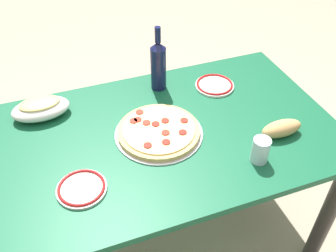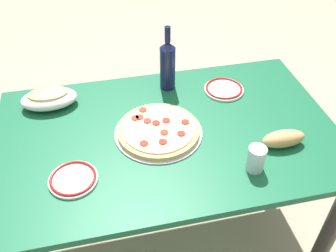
% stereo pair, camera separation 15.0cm
% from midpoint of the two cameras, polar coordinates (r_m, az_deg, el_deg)
% --- Properties ---
extents(ground_plane, '(8.00, 8.00, 0.00)m').
position_cam_midpoint_polar(ground_plane, '(2.08, -2.15, -16.01)').
color(ground_plane, tan).
rests_on(ground_plane, ground).
extents(dining_table, '(1.37, 0.85, 0.73)m').
position_cam_midpoint_polar(dining_table, '(1.60, -2.69, -4.08)').
color(dining_table, '#145938').
rests_on(dining_table, ground).
extents(pepperoni_pizza, '(0.35, 0.35, 0.03)m').
position_cam_midpoint_polar(pepperoni_pizza, '(1.51, -4.27, -0.91)').
color(pepperoni_pizza, '#B7B7BC').
rests_on(pepperoni_pizza, dining_table).
extents(baked_pasta_dish, '(0.24, 0.15, 0.08)m').
position_cam_midpoint_polar(baked_pasta_dish, '(1.69, -21.18, 2.49)').
color(baked_pasta_dish, white).
rests_on(baked_pasta_dish, dining_table).
extents(wine_bottle, '(0.07, 0.07, 0.30)m').
position_cam_midpoint_polar(wine_bottle, '(1.70, -4.04, 9.15)').
color(wine_bottle, '#141942').
rests_on(wine_bottle, dining_table).
extents(water_glass, '(0.07, 0.07, 0.10)m').
position_cam_midpoint_polar(water_glass, '(1.40, 10.85, -3.75)').
color(water_glass, silver).
rests_on(water_glass, dining_table).
extents(side_plate_near, '(0.18, 0.18, 0.02)m').
position_cam_midpoint_polar(side_plate_near, '(1.77, 4.66, 6.11)').
color(side_plate_near, white).
rests_on(side_plate_near, dining_table).
extents(side_plate_far, '(0.17, 0.17, 0.02)m').
position_cam_midpoint_polar(side_plate_far, '(1.36, -16.10, -9.18)').
color(side_plate_far, white).
rests_on(side_plate_far, dining_table).
extents(bread_loaf, '(0.17, 0.07, 0.07)m').
position_cam_midpoint_polar(bread_loaf, '(1.53, 14.15, -0.49)').
color(bread_loaf, tan).
rests_on(bread_loaf, dining_table).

